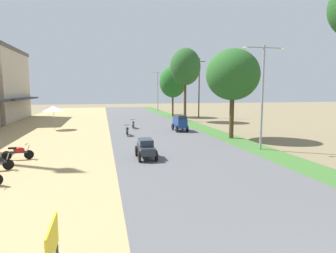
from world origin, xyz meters
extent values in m
cube|color=#2D3847|center=(-16.10, 42.39, 3.08)|extent=(1.20, 13.19, 0.25)
cylinder|color=black|center=(-10.04, 13.58, 0.34)|extent=(0.56, 0.06, 0.56)
cylinder|color=#A5A8AD|center=(-10.10, 13.58, 0.61)|extent=(0.26, 0.05, 0.68)
cylinder|color=black|center=(-10.16, 13.58, 0.98)|extent=(0.04, 0.54, 0.04)
cylinder|color=black|center=(-9.57, 15.93, 0.34)|extent=(0.56, 0.06, 0.56)
cylinder|color=black|center=(-10.81, 15.93, 0.34)|extent=(0.56, 0.06, 0.56)
cube|color=#333338|center=(-10.19, 15.93, 0.52)|extent=(1.12, 0.12, 0.12)
ellipsoid|color=red|center=(-10.11, 15.93, 0.66)|extent=(0.64, 0.28, 0.32)
cube|color=black|center=(-10.47, 15.93, 0.78)|extent=(0.44, 0.20, 0.10)
cylinder|color=#A5A8AD|center=(-9.63, 15.93, 0.61)|extent=(0.26, 0.05, 0.68)
cylinder|color=black|center=(-9.69, 15.93, 0.98)|extent=(0.04, 0.54, 0.04)
cube|color=yellow|center=(-6.17, 3.11, 1.21)|extent=(0.04, 1.30, 0.70)
cylinder|color=#99999E|center=(-10.20, 29.78, 1.11)|extent=(0.05, 0.05, 2.10)
cone|color=white|center=(-10.20, 29.78, 2.31)|extent=(2.20, 2.20, 0.55)
cylinder|color=#4C351E|center=(5.88, 20.54, 2.22)|extent=(0.39, 0.39, 4.31)
ellipsoid|color=#255721|center=(5.88, 20.54, 5.58)|extent=(4.59, 4.59, 4.40)
cylinder|color=#4C351E|center=(5.94, 35.48, 3.06)|extent=(0.35, 0.35, 5.99)
ellipsoid|color=#275625|center=(5.94, 35.48, 7.43)|extent=(4.13, 4.13, 5.01)
cylinder|color=#4C351E|center=(5.86, 42.28, 2.14)|extent=(0.27, 0.27, 4.17)
ellipsoid|color=#236123|center=(5.86, 42.28, 5.61)|extent=(4.25, 4.25, 5.01)
cylinder|color=gray|center=(5.80, 15.54, 3.68)|extent=(0.16, 0.16, 7.23)
cylinder|color=gray|center=(5.10, 15.54, 7.14)|extent=(1.40, 0.08, 0.08)
ellipsoid|color=silver|center=(4.40, 15.54, 7.07)|extent=(0.36, 0.20, 0.14)
cylinder|color=gray|center=(6.50, 15.54, 7.14)|extent=(1.40, 0.08, 0.08)
ellipsoid|color=silver|center=(7.20, 15.54, 7.07)|extent=(0.36, 0.20, 0.14)
cylinder|color=gray|center=(5.80, 54.85, 3.99)|extent=(0.16, 0.16, 7.85)
cylinder|color=gray|center=(5.10, 54.85, 7.76)|extent=(1.40, 0.08, 0.08)
ellipsoid|color=silver|center=(4.40, 54.85, 7.69)|extent=(0.36, 0.20, 0.14)
cylinder|color=gray|center=(6.50, 54.85, 7.76)|extent=(1.40, 0.08, 0.08)
ellipsoid|color=silver|center=(7.20, 54.85, 7.69)|extent=(0.36, 0.20, 0.14)
cylinder|color=brown|center=(9.47, 39.97, 4.56)|extent=(0.20, 0.20, 9.12)
cube|color=#473323|center=(9.47, 39.97, 8.62)|extent=(1.80, 0.10, 0.10)
cube|color=#282D33|center=(-2.59, 14.47, 0.65)|extent=(0.88, 2.25, 0.44)
cube|color=#232B38|center=(-2.59, 14.57, 1.07)|extent=(0.81, 1.30, 0.40)
cylinder|color=black|center=(-3.09, 15.28, 0.40)|extent=(0.11, 0.64, 0.64)
cylinder|color=black|center=(-2.10, 15.28, 0.40)|extent=(0.11, 0.64, 0.64)
cylinder|color=black|center=(-3.09, 13.66, 0.40)|extent=(0.11, 0.64, 0.64)
cylinder|color=black|center=(-2.10, 13.66, 0.40)|extent=(0.11, 0.64, 0.64)
cube|color=navy|center=(2.59, 25.73, 0.93)|extent=(0.95, 2.40, 0.95)
cube|color=#232B38|center=(2.59, 25.63, 1.58)|extent=(0.87, 2.00, 0.35)
cylinder|color=black|center=(3.12, 24.87, 0.42)|extent=(0.12, 0.68, 0.68)
cylinder|color=black|center=(2.05, 24.87, 0.42)|extent=(0.12, 0.68, 0.68)
cylinder|color=black|center=(3.12, 26.59, 0.42)|extent=(0.12, 0.68, 0.68)
cylinder|color=black|center=(2.05, 26.59, 0.42)|extent=(0.12, 0.68, 0.68)
cylinder|color=black|center=(-2.95, 24.47, 0.36)|extent=(0.06, 0.56, 0.56)
cylinder|color=black|center=(-2.95, 23.23, 0.36)|extent=(0.06, 0.56, 0.56)
cube|color=#333338|center=(-2.95, 23.85, 0.54)|extent=(0.12, 1.12, 0.12)
ellipsoid|color=#14722D|center=(-2.95, 23.93, 0.68)|extent=(0.28, 0.64, 0.32)
cube|color=black|center=(-2.95, 23.57, 0.80)|extent=(0.20, 0.44, 0.10)
cylinder|color=#A5A8AD|center=(-2.95, 24.41, 0.63)|extent=(0.05, 0.26, 0.68)
cylinder|color=black|center=(-2.95, 24.35, 1.00)|extent=(0.54, 0.04, 0.04)
cylinder|color=black|center=(-1.88, 29.55, 0.36)|extent=(0.06, 0.56, 0.56)
cylinder|color=black|center=(-1.88, 28.31, 0.36)|extent=(0.06, 0.56, 0.56)
cube|color=#333338|center=(-1.88, 28.93, 0.54)|extent=(0.12, 1.12, 0.12)
ellipsoid|color=orange|center=(-1.88, 29.01, 0.68)|extent=(0.28, 0.64, 0.32)
cube|color=black|center=(-1.88, 28.65, 0.80)|extent=(0.20, 0.44, 0.10)
cylinder|color=#A5A8AD|center=(-1.88, 29.49, 0.63)|extent=(0.05, 0.26, 0.68)
cylinder|color=black|center=(-1.88, 29.43, 1.00)|extent=(0.54, 0.04, 0.04)
camera|label=1|loc=(-5.09, -2.78, 4.22)|focal=30.92mm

